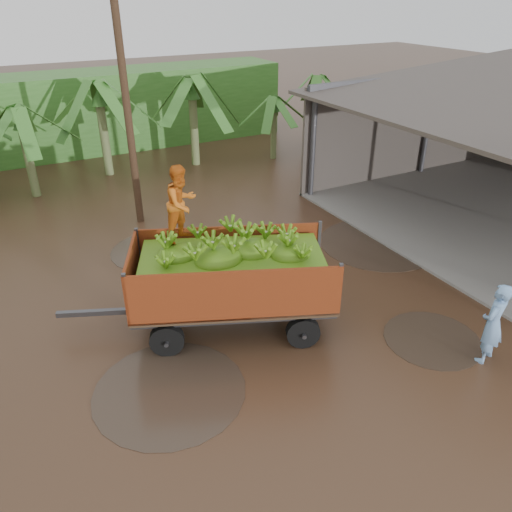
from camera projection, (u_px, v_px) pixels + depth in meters
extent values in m
plane|color=black|center=(260.00, 307.00, 12.52)|extent=(100.00, 100.00, 0.00)
cube|color=#383330|center=(424.00, 125.00, 20.72)|extent=(12.00, 0.12, 4.00)
cube|color=#2D661E|center=(58.00, 115.00, 23.21)|extent=(22.00, 3.00, 3.60)
cube|color=#47474C|center=(97.00, 312.00, 11.36)|extent=(1.69, 0.81, 0.12)
imported|color=#CF6318|center=(181.00, 203.00, 10.82)|extent=(1.04, 0.95, 1.72)
imported|color=#75A1D5|center=(493.00, 324.00, 10.33)|extent=(0.78, 0.63, 1.87)
cylinder|color=#47301E|center=(126.00, 98.00, 15.16)|extent=(0.24, 0.24, 8.20)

